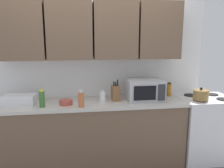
{
  "coord_description": "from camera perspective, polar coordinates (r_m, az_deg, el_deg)",
  "views": [
    {
      "loc": [
        -0.18,
        -3.2,
        1.71
      ],
      "look_at": [
        0.24,
        -0.25,
        1.12
      ],
      "focal_mm": 36.18,
      "sensor_mm": 36.0,
      "label": 1
    }
  ],
  "objects": [
    {
      "name": "wall_back_with_cabinets",
      "position": [
        3.14,
        -4.94,
        8.72
      ],
      "size": [
        3.27,
        0.38,
        2.6
      ],
      "color": "white",
      "rests_on": "ground_plane"
    },
    {
      "name": "counter_run",
      "position": [
        3.16,
        -4.34,
        -12.27
      ],
      "size": [
        2.4,
        0.63,
        0.9
      ],
      "color": "brown",
      "rests_on": "ground_plane"
    },
    {
      "name": "stove_range",
      "position": [
        3.6,
        22.19,
        -10.11
      ],
      "size": [
        0.76,
        0.64,
        0.91
      ],
      "color": "silver",
      "rests_on": "ground_plane"
    },
    {
      "name": "kettle",
      "position": [
        3.25,
        21.52,
        -2.56
      ],
      "size": [
        0.2,
        0.2,
        0.17
      ],
      "color": "olive",
      "rests_on": "stove_range"
    },
    {
      "name": "microwave",
      "position": [
        3.08,
        8.23,
        -1.48
      ],
      "size": [
        0.48,
        0.37,
        0.28
      ],
      "color": "#B7B7BC",
      "rests_on": "counter_run"
    },
    {
      "name": "dish_rack",
      "position": [
        3.09,
        -22.32,
        -3.7
      ],
      "size": [
        0.38,
        0.3,
        0.12
      ],
      "primitive_type": "cube",
      "color": "silver",
      "rests_on": "counter_run"
    },
    {
      "name": "knife_block",
      "position": [
        3.03,
        0.91,
        -2.27
      ],
      "size": [
        0.11,
        0.13,
        0.29
      ],
      "color": "brown",
      "rests_on": "counter_run"
    },
    {
      "name": "bottle_white_jar",
      "position": [
        2.95,
        -2.43,
        -3.25
      ],
      "size": [
        0.08,
        0.08,
        0.16
      ],
      "color": "white",
      "rests_on": "counter_run"
    },
    {
      "name": "bottle_amber_vinegar",
      "position": [
        3.37,
        14.2,
        -1.36
      ],
      "size": [
        0.06,
        0.06,
        0.2
      ],
      "color": "#AD701E",
      "rests_on": "counter_run"
    },
    {
      "name": "bottle_spice_jar",
      "position": [
        2.77,
        -7.82,
        -3.85
      ],
      "size": [
        0.07,
        0.07,
        0.21
      ],
      "color": "#BC6638",
      "rests_on": "counter_run"
    },
    {
      "name": "bottle_green_oil",
      "position": [
        2.86,
        -17.29,
        -3.56
      ],
      "size": [
        0.07,
        0.07,
        0.22
      ],
      "color": "#386B2D",
      "rests_on": "counter_run"
    },
    {
      "name": "bowl_ceramic_small",
      "position": [
        2.91,
        -11.56,
        -4.54
      ],
      "size": [
        0.17,
        0.17,
        0.06
      ],
      "primitive_type": "cylinder",
      "color": "#B24C3D",
      "rests_on": "counter_run"
    }
  ]
}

